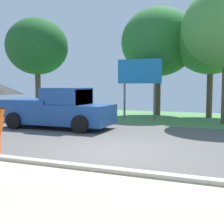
{
  "coord_description": "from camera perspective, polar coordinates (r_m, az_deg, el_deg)",
  "views": [
    {
      "loc": [
        3.26,
        -8.14,
        2.0
      ],
      "look_at": [
        -0.31,
        1.0,
        1.1
      ],
      "focal_mm": 46.88,
      "sensor_mm": 36.0,
      "label": 1
    }
  ],
  "objects": [
    {
      "name": "tree_right_far",
      "position": [
        20.52,
        -14.4,
        12.22
      ],
      "size": [
        4.09,
        4.09,
        6.43
      ],
      "color": "brown",
      "rests_on": "ground_plane"
    },
    {
      "name": "tree_center_back",
      "position": [
        19.96,
        9.07,
        13.29
      ],
      "size": [
        4.9,
        4.9,
        7.05
      ],
      "color": "brown",
      "rests_on": "ground_plane"
    },
    {
      "name": "ground_plane",
      "position": [
        11.74,
        4.87,
        -4.83
      ],
      "size": [
        40.0,
        22.0,
        0.2
      ],
      "color": "#565451"
    },
    {
      "name": "tree_right_mid",
      "position": [
        19.32,
        18.77,
        13.23
      ],
      "size": [
        4.67,
        4.67,
        6.91
      ],
      "color": "brown",
      "rests_on": "ground_plane"
    },
    {
      "name": "roadside_billboard",
      "position": [
        17.04,
        5.36,
        7.07
      ],
      "size": [
        2.6,
        0.12,
        3.5
      ],
      "color": "slate",
      "rests_on": "ground_plane"
    },
    {
      "name": "pickup_truck",
      "position": [
        13.86,
        -10.44,
        0.48
      ],
      "size": [
        5.2,
        2.28,
        1.88
      ],
      "rotation": [
        0.0,
        0.0,
        -0.1
      ],
      "color": "#1E478C",
      "rests_on": "ground_plane"
    }
  ]
}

